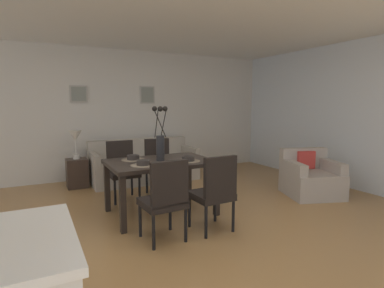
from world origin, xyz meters
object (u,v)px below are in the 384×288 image
at_px(sofa, 144,166).
at_px(framed_picture_center, 147,95).
at_px(dining_chair_far_left, 215,190).
at_px(bowl_near_left, 143,162).
at_px(centerpiece_vase, 160,140).
at_px(dining_chair_near_right, 122,167).
at_px(dining_chair_far_right, 159,164).
at_px(armchair, 310,178).
at_px(side_table, 77,173).
at_px(table_lamp, 75,138).
at_px(bowl_near_right, 133,157).
at_px(framed_picture_left, 79,94).
at_px(dining_table, 161,167).
at_px(bowl_far_left, 188,158).
at_px(dining_chair_near_left, 165,197).

relative_size(sofa, framed_picture_center, 5.51).
distance_m(dining_chair_far_left, bowl_near_left, 0.96).
bearing_deg(centerpiece_vase, sofa, 78.33).
bearing_deg(dining_chair_near_right, dining_chair_far_left, -70.67).
bearing_deg(centerpiece_vase, dining_chair_far_right, 69.84).
distance_m(bowl_near_left, framed_picture_center, 3.03).
bearing_deg(armchair, side_table, 145.85).
bearing_deg(table_lamp, dining_chair_near_right, -62.17).
bearing_deg(sofa, armchair, -46.45).
distance_m(bowl_near_right, armchair, 2.93).
height_order(table_lamp, framed_picture_left, framed_picture_left).
xyz_separation_m(sofa, framed_picture_left, (-1.09, 0.58, 1.41)).
relative_size(centerpiece_vase, armchair, 0.72).
xyz_separation_m(dining_chair_far_left, centerpiece_vase, (-0.33, 0.88, 0.51)).
height_order(dining_table, sofa, sofa).
bearing_deg(armchair, bowl_near_right, 169.13).
xyz_separation_m(dining_chair_far_left, table_lamp, (-1.18, 2.84, 0.38)).
distance_m(bowl_far_left, framed_picture_center, 2.88).
height_order(table_lamp, framed_picture_center, framed_picture_center).
relative_size(dining_table, bowl_near_left, 8.24).
relative_size(dining_chair_far_right, table_lamp, 1.80).
height_order(centerpiece_vase, side_table, centerpiece_vase).
xyz_separation_m(dining_chair_far_right, bowl_near_left, (-0.65, -1.12, 0.27)).
height_order(sofa, framed_picture_center, framed_picture_center).
bearing_deg(centerpiece_vase, framed_picture_center, 74.44).
bearing_deg(framed_picture_center, bowl_near_left, -110.45).
bearing_deg(table_lamp, framed_picture_center, 18.87).
xyz_separation_m(dining_table, framed_picture_center, (0.69, 2.49, 1.04)).
xyz_separation_m(sofa, armchair, (2.13, -2.24, 0.01)).
xyz_separation_m(table_lamp, framed_picture_left, (0.16, 0.53, 0.80)).
relative_size(dining_table, dining_chair_far_right, 1.52).
bearing_deg(framed_picture_center, dining_table, -105.57).
bearing_deg(sofa, dining_chair_near_left, -103.88).
bearing_deg(dining_chair_near_left, dining_chair_far_right, 70.62).
bearing_deg(framed_picture_center, dining_chair_far_left, -96.16).
bearing_deg(table_lamp, armchair, -34.15).
height_order(dining_chair_near_right, framed_picture_center, framed_picture_center).
height_order(sofa, side_table, sofa).
relative_size(dining_chair_far_left, armchair, 0.90).
relative_size(dining_chair_near_left, bowl_far_left, 5.41).
height_order(bowl_far_left, framed_picture_left, framed_picture_left).
height_order(dining_chair_far_left, sofa, dining_chair_far_left).
height_order(dining_chair_near_left, bowl_near_left, dining_chair_near_left).
xyz_separation_m(centerpiece_vase, framed_picture_left, (-0.69, 2.49, 0.67)).
height_order(side_table, table_lamp, table_lamp).
distance_m(dining_chair_near_right, framed_picture_center, 2.21).
distance_m(dining_chair_far_left, framed_picture_center, 3.58).
height_order(dining_chair_far_right, sofa, dining_chair_far_right).
bearing_deg(framed_picture_left, dining_table, -74.43).
bearing_deg(dining_chair_far_left, dining_chair_far_right, 89.94).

